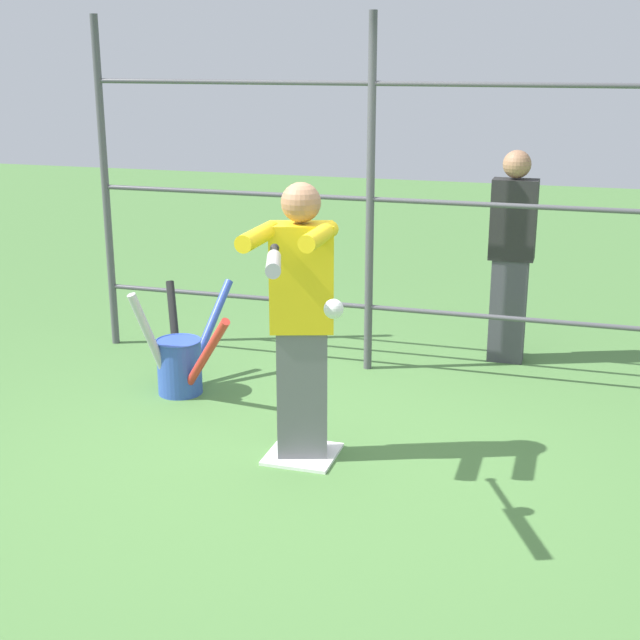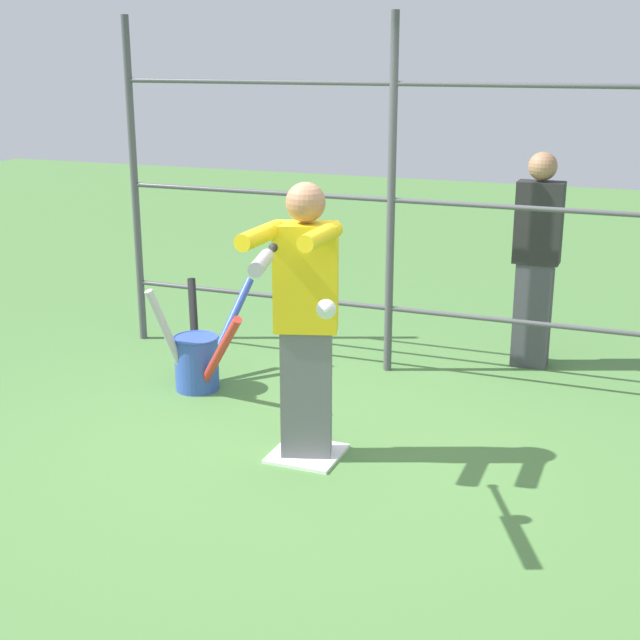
# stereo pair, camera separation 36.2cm
# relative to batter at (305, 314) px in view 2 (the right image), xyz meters

# --- Properties ---
(ground_plane) EXTENTS (24.00, 24.00, 0.00)m
(ground_plane) POSITION_rel_batter_xyz_m (0.00, -0.02, -0.87)
(ground_plane) COLOR #4C7A3D
(home_plate) EXTENTS (0.40, 0.40, 0.02)m
(home_plate) POSITION_rel_batter_xyz_m (0.00, -0.02, -0.86)
(home_plate) COLOR white
(home_plate) RESTS_ON ground
(fence_backstop) EXTENTS (4.32, 0.06, 2.57)m
(fence_backstop) POSITION_rel_batter_xyz_m (0.00, -1.62, 0.41)
(fence_backstop) COLOR #4C4C51
(fence_backstop) RESTS_ON ground
(batter) EXTENTS (0.40, 0.63, 1.62)m
(batter) POSITION_rel_batter_xyz_m (0.00, 0.00, 0.00)
(batter) COLOR slate
(batter) RESTS_ON ground
(baseball_bat_swinging) EXTENTS (0.33, 0.82, 0.14)m
(baseball_bat_swinging) POSITION_rel_batter_xyz_m (-0.17, 0.89, 0.52)
(baseball_bat_swinging) COLOR black
(softball_in_flight) EXTENTS (0.10, 0.10, 0.10)m
(softball_in_flight) POSITION_rel_batter_xyz_m (-0.38, 0.66, 0.25)
(softball_in_flight) COLOR white
(bat_bucket) EXTENTS (0.80, 0.98, 0.77)m
(bat_bucket) POSITION_rel_batter_xyz_m (1.13, -0.75, -0.64)
(bat_bucket) COLOR #3351B2
(bat_bucket) RESTS_ON ground
(bystander_behind_fence) EXTENTS (0.33, 0.21, 1.61)m
(bystander_behind_fence) POSITION_rel_batter_xyz_m (-0.98, -2.11, -0.03)
(bystander_behind_fence) COLOR #3F3F47
(bystander_behind_fence) RESTS_ON ground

